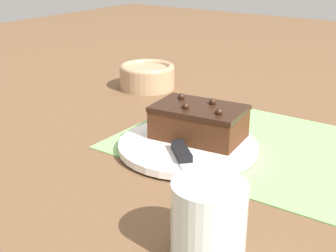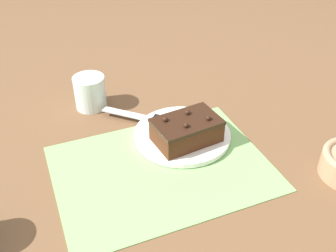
# 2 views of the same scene
# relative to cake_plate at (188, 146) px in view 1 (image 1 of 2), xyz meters

# --- Properties ---
(ground_plane) EXTENTS (3.00, 3.00, 0.00)m
(ground_plane) POSITION_rel_cake_plate_xyz_m (0.09, 0.08, -0.01)
(ground_plane) COLOR brown
(placemat_woven) EXTENTS (0.46, 0.34, 0.00)m
(placemat_woven) POSITION_rel_cake_plate_xyz_m (0.09, 0.08, -0.01)
(placemat_woven) COLOR #7AB266
(placemat_woven) RESTS_ON ground_plane
(cake_plate) EXTENTS (0.23, 0.23, 0.01)m
(cake_plate) POSITION_rel_cake_plate_xyz_m (0.00, 0.00, 0.00)
(cake_plate) COLOR white
(cake_plate) RESTS_ON placemat_woven
(chocolate_cake) EXTENTS (0.16, 0.11, 0.07)m
(chocolate_cake) POSITION_rel_cake_plate_xyz_m (0.00, 0.03, 0.03)
(chocolate_cake) COLOR #472614
(chocolate_cake) RESTS_ON cake_plate
(serving_knife) EXTENTS (0.17, 0.16, 0.01)m
(serving_knife) POSITION_rel_cake_plate_xyz_m (0.05, -0.08, 0.01)
(serving_knife) COLOR black
(serving_knife) RESTS_ON cake_plate
(drinking_glass) EXTENTS (0.08, 0.08, 0.09)m
(drinking_glass) POSITION_rel_cake_plate_xyz_m (0.17, -0.22, 0.03)
(drinking_glass) COLOR silver
(drinking_glass) RESTS_ON ground_plane
(small_bowl) EXTENTS (0.13, 0.13, 0.06)m
(small_bowl) POSITION_rel_cake_plate_xyz_m (-0.28, 0.25, 0.02)
(small_bowl) COLOR tan
(small_bowl) RESTS_ON ground_plane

